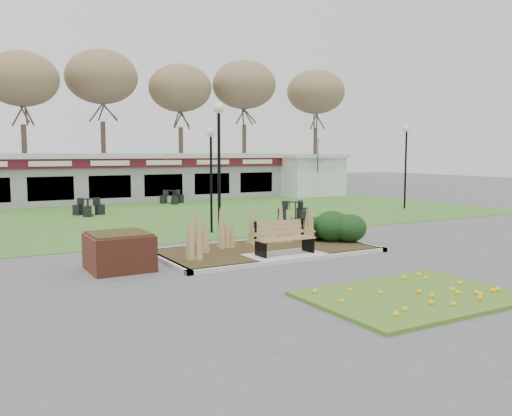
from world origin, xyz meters
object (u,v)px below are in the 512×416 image
park_bench (283,237)px  service_hut (310,174)px  lamp_post_far_right (406,148)px  food_pavilion (104,177)px  lamp_post_near_left (219,140)px  patio_umbrella (318,171)px  lamp_post_mid_right (211,157)px  brick_planter (119,251)px  bistro_set_b (295,214)px  bistro_set_d (173,199)px  bistro_set_c (88,210)px

park_bench → service_hut: bearing=52.7°
lamp_post_far_right → food_pavilion: bearing=137.8°
food_pavilion → service_hut: 13.64m
lamp_post_near_left → patio_umbrella: (12.70, 11.67, -1.63)m
lamp_post_far_right → patio_umbrella: size_ratio=1.53×
service_hut → lamp_post_mid_right: 18.20m
food_pavilion → lamp_post_mid_right: (0.29, -14.41, 1.31)m
brick_planter → lamp_post_mid_right: lamp_post_mid_right is taller
food_pavilion → bistro_set_b: food_pavilion is taller
food_pavilion → lamp_post_far_right: lamp_post_far_right is taller
food_pavilion → bistro_set_d: bearing=-43.0°
bistro_set_b → lamp_post_mid_right: bearing=-161.9°
park_bench → patio_umbrella: (12.69, 15.71, 1.16)m
food_pavilion → service_hut: (13.50, -1.96, -0.03)m
bistro_set_b → food_pavilion: bearing=111.4°
food_pavilion → brick_planter: bearing=-103.1°
brick_planter → bistro_set_d: (7.58, 16.00, -0.20)m
bistro_set_b → bistro_set_c: bistro_set_b is taller
park_bench → brick_planter: (-4.40, 0.75, -0.11)m
service_hut → lamp_post_near_left: bearing=-134.6°
patio_umbrella → park_bench: bearing=-128.9°
park_bench → lamp_post_far_right: size_ratio=0.39×
bistro_set_b → patio_umbrella: patio_umbrella is taller
lamp_post_near_left → brick_planter: bearing=-143.2°
lamp_post_near_left → bistro_set_b: (5.04, 2.83, -3.08)m
patio_umbrella → bistro_set_c: bearing=-170.1°
brick_planter → bistro_set_c: (2.00, 12.33, -0.19)m
patio_umbrella → lamp_post_far_right: bearing=-89.3°
lamp_post_far_right → brick_planter: bearing=-156.8°
bistro_set_d → bistro_set_c: bearing=-146.7°
lamp_post_far_right → bistro_set_c: 16.22m
bistro_set_b → bistro_set_d: 10.06m
service_hut → patio_umbrella: (-0.81, -2.04, 0.30)m
service_hut → bistro_set_c: bearing=-163.6°
lamp_post_near_left → patio_umbrella: 17.32m
park_bench → bistro_set_c: (-2.40, 13.08, -0.31)m
park_bench → service_hut: 22.32m
service_hut → bistro_set_b: size_ratio=2.91×
food_pavilion → bistro_set_d: 4.51m
brick_planter → lamp_post_near_left: bearing=36.8°
patio_umbrella → lamp_post_mid_right: bearing=-140.0°
patio_umbrella → service_hut: bearing=68.3°
lamp_post_far_right → bistro_set_d: size_ratio=3.08×
lamp_post_far_right → patio_umbrella: lamp_post_far_right is taller
park_bench → lamp_post_mid_right: lamp_post_mid_right is taller
lamp_post_mid_right → bistro_set_d: 12.07m
park_bench → bistro_set_d: park_bench is taller
bistro_set_d → lamp_post_mid_right: bearing=-104.2°
bistro_set_d → patio_umbrella: 9.68m
park_bench → bistro_set_d: size_ratio=1.20×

